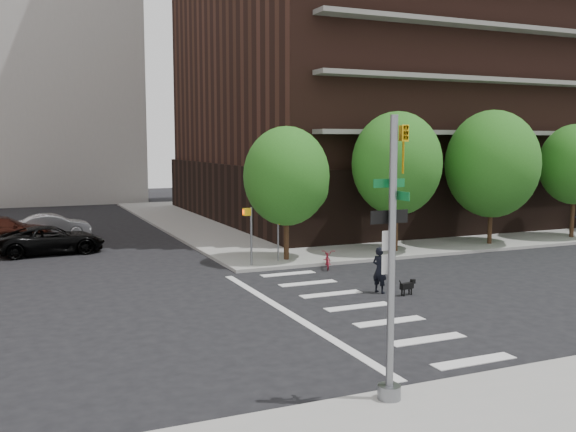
% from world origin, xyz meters
% --- Properties ---
extents(ground, '(120.00, 120.00, 0.00)m').
position_xyz_m(ground, '(0.00, 0.00, 0.00)').
color(ground, black).
rests_on(ground, ground).
extents(sidewalk_ne, '(39.00, 33.00, 0.15)m').
position_xyz_m(sidewalk_ne, '(20.50, 23.50, 0.07)').
color(sidewalk_ne, gray).
rests_on(sidewalk_ne, ground).
extents(crosswalk, '(3.85, 13.00, 0.01)m').
position_xyz_m(crosswalk, '(2.21, -0.00, 0.01)').
color(crosswalk, silver).
rests_on(crosswalk, ground).
extents(tree_a, '(4.00, 4.00, 5.90)m').
position_xyz_m(tree_a, '(4.00, 8.50, 4.04)').
color(tree_a, '#301E11').
rests_on(tree_a, sidewalk_ne).
extents(tree_b, '(4.50, 4.50, 6.65)m').
position_xyz_m(tree_b, '(10.00, 8.50, 4.54)').
color(tree_b, '#301E11').
rests_on(tree_b, sidewalk_ne).
extents(tree_c, '(5.00, 5.00, 6.80)m').
position_xyz_m(tree_c, '(16.00, 8.50, 4.45)').
color(tree_c, '#301E11').
rests_on(tree_c, sidewalk_ne).
extents(tree_d, '(4.00, 4.00, 6.20)m').
position_xyz_m(tree_d, '(22.00, 8.50, 4.34)').
color(tree_d, '#301E11').
rests_on(tree_d, sidewalk_ne).
extents(traffic_signal, '(0.90, 0.75, 6.00)m').
position_xyz_m(traffic_signal, '(-0.47, -7.49, 2.70)').
color(traffic_signal, slate).
rests_on(traffic_signal, sidewalk_s).
extents(pedestrian_signal, '(2.18, 0.67, 2.60)m').
position_xyz_m(pedestrian_signal, '(2.32, 7.92, 1.85)').
color(pedestrian_signal, slate).
rests_on(pedestrian_signal, sidewalk_ne).
extents(parked_car_black, '(2.67, 5.26, 1.42)m').
position_xyz_m(parked_car_black, '(-5.93, 15.35, 0.71)').
color(parked_car_black, black).
rests_on(parked_car_black, ground).
extents(parked_car_maroon, '(2.33, 5.33, 1.52)m').
position_xyz_m(parked_car_maroon, '(-8.20, 19.97, 0.76)').
color(parked_car_maroon, '#38160F').
rests_on(parked_car_maroon, ground).
extents(parked_car_silver, '(1.57, 4.25, 1.39)m').
position_xyz_m(parked_car_silver, '(-5.50, 21.38, 0.69)').
color(parked_car_silver, '#B0B1B7').
rests_on(parked_car_silver, ground).
extents(scooter, '(1.21, 1.74, 0.87)m').
position_xyz_m(scooter, '(5.16, 6.50, 0.43)').
color(scooter, maroon).
rests_on(scooter, ground).
extents(dog_walker, '(0.74, 0.61, 1.74)m').
position_xyz_m(dog_walker, '(4.77, 1.49, 0.87)').
color(dog_walker, black).
rests_on(dog_walker, ground).
extents(dog, '(0.68, 0.28, 0.57)m').
position_xyz_m(dog, '(5.52, 0.75, 0.36)').
color(dog, black).
rests_on(dog, ground).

